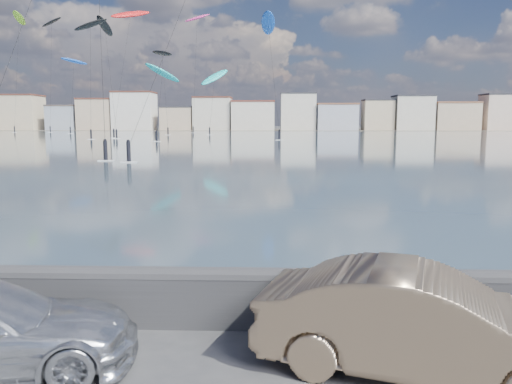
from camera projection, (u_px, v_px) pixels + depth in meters
bay_water at (266, 139)px, 96.58m from camera, size 500.00×177.00×0.00m
far_shore_strip at (269, 130)px, 203.93m from camera, size 500.00×60.00×0.00m
seawall at (196, 295)px, 8.64m from camera, size 400.00×0.36×1.08m
far_buildings at (273, 114)px, 189.19m from camera, size 240.79×13.26×14.60m
car_champagne at (422, 323)px, 6.99m from camera, size 4.89×2.93×1.52m
kitesurfer_0 at (162, 54)px, 135.35m from camera, size 8.56×16.63×23.36m
kitesurfer_2 at (131, 15)px, 109.57m from camera, size 8.80×13.92×28.95m
kitesurfer_4 at (74, 62)px, 146.60m from camera, size 7.35×13.51×22.13m
kitesurfer_6 at (268, 25)px, 96.09m from camera, size 4.45×11.11×24.28m
kitesurfer_11 at (52, 24)px, 159.35m from camera, size 8.82×12.63×36.82m
kitesurfer_14 at (197, 20)px, 158.79m from camera, size 8.40×16.08×37.92m
kitesurfer_15 at (19, 19)px, 156.24m from camera, size 4.63×11.25×37.42m
kitesurfer_16 at (105, 28)px, 103.66m from camera, size 6.12×11.80×25.20m
kitesurfer_17 at (90, 27)px, 99.69m from camera, size 8.17×8.50×23.89m
kitesurfer_19 at (215, 78)px, 138.99m from camera, size 8.70×18.30×18.84m
kitesurfer_20 at (162, 74)px, 98.35m from camera, size 7.36×16.82×15.21m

